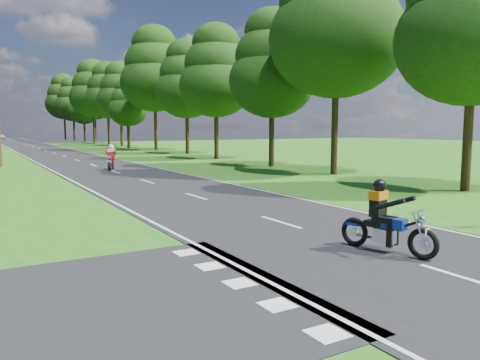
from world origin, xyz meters
TOP-DOWN VIEW (x-y plane):
  - ground at (0.00, 0.00)m, footprint 160.00×160.00m
  - main_road at (0.00, 50.00)m, footprint 7.00×140.00m
  - road_markings at (-0.14, 48.13)m, footprint 7.40×140.00m
  - treeline at (1.43, 60.06)m, footprint 40.00×115.35m
  - rider_near_blue at (0.13, -1.96)m, footprint 1.16×2.10m
  - rider_far_red at (0.15, 21.49)m, footprint 1.36×2.09m
  - distant_car at (-1.70, 102.72)m, footprint 1.93×3.82m

SIDE VIEW (x-z plane):
  - ground at x=0.00m, z-range 0.00..0.00m
  - main_road at x=0.00m, z-range 0.00..0.02m
  - road_markings at x=-0.14m, z-range 0.02..0.03m
  - distant_car at x=-1.70m, z-range 0.02..1.27m
  - rider_far_red at x=0.15m, z-range 0.02..1.68m
  - rider_near_blue at x=0.13m, z-range 0.02..1.68m
  - treeline at x=1.43m, z-range 0.86..15.65m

